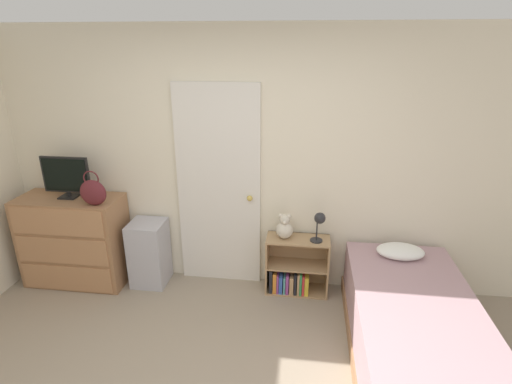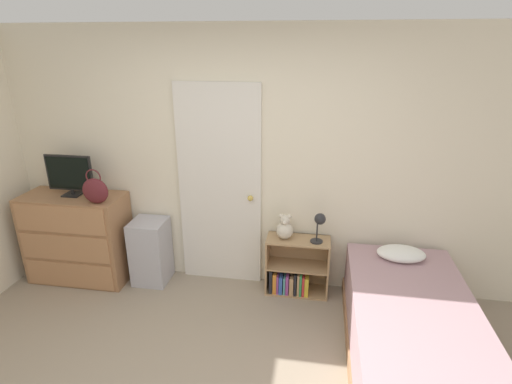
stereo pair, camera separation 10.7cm
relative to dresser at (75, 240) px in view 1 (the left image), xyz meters
The scene contains 10 objects.
wall_back 1.93m from the dresser, ahead, with size 10.00×0.06×2.55m.
door_closed 1.60m from the dresser, ahead, with size 0.83×0.09×2.05m.
dresser is the anchor object (origin of this frame).
tv 0.68m from the dresser, 72.25° to the left, with size 0.48×0.16×0.41m.
handbag 0.71m from the dresser, 20.48° to the right, with size 0.25×0.12×0.34m.
storage_bin 0.78m from the dresser, ahead, with size 0.35×0.35×0.68m.
bookshelf 2.27m from the dresser, ahead, with size 0.62×0.27×0.59m.
teddy_bear 2.16m from the dresser, ahead, with size 0.17×0.17×0.25m.
desk_lamp 2.50m from the dresser, ahead, with size 0.13×0.13×0.30m.
bed 3.30m from the dresser, 11.81° to the right, with size 0.95×1.84×0.64m.
Camera 1 is at (0.60, -1.72, 2.37)m, focal length 28.00 mm.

